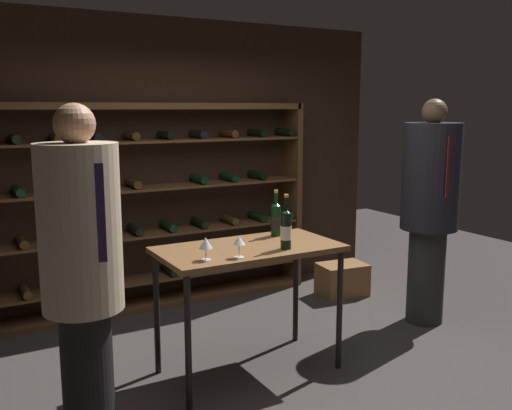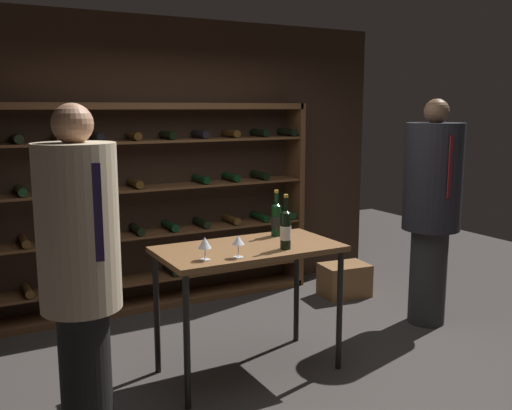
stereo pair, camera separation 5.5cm
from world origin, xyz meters
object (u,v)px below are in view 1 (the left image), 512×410
Objects in this scene: tasting_table at (249,260)px; wine_glass_stemmed_right at (206,244)px; wine_rack at (150,208)px; person_guest_plum_blouse at (82,266)px; wine_glass_stemmed_left at (239,241)px; wine_crate at (342,280)px; wine_bottle_black_capsule at (286,229)px; person_bystander_red_print at (430,202)px; wine_bottle_red_label at (276,219)px.

tasting_table is 0.51m from wine_glass_stemmed_right.
wine_rack is at bearing 95.10° from tasting_table.
person_guest_plum_blouse is 13.26× the size of wine_glass_stemmed_left.
wine_crate is 1.23× the size of wine_bottle_black_capsule.
person_bystander_red_print is at bearing -38.56° from wine_rack.
wine_glass_stemmed_right reaches higher than tasting_table.
wine_rack is 22.18× the size of wine_glass_stemmed_left.
wine_bottle_black_capsule is at bearing 173.84° from person_bystander_red_print.
wine_rack is at bearing 88.43° from wine_glass_stemmed_left.
wine_glass_stemmed_left is (-1.88, -1.27, 0.89)m from wine_crate.
wine_bottle_red_label is at bearing 29.81° from tasting_table.
wine_glass_stemmed_left reaches higher than wine_crate.
wine_glass_stemmed_right is (-0.77, -0.39, -0.02)m from wine_bottle_red_label.
wine_bottle_black_capsule is at bearing -0.27° from wine_glass_stemmed_right.
tasting_table is (0.15, -1.69, -0.13)m from wine_rack.
wine_crate is at bearing 41.31° from person_guest_plum_blouse.
tasting_table is 0.38m from wine_glass_stemmed_left.
person_bystander_red_print reaches higher than tasting_table.
tasting_table is 1.89m from person_bystander_red_print.
tasting_table is at bearing -148.29° from wine_crate.
person_bystander_red_print is 2.10m from wine_glass_stemmed_left.
wine_crate is 1.33× the size of wine_bottle_red_label.
wine_crate is (1.67, 1.03, -0.68)m from tasting_table.
wine_rack is 8.40× the size of wine_bottle_black_capsule.
wine_bottle_black_capsule is at bearing 6.66° from wine_glass_stemmed_left.
wine_rack is 9.10× the size of wine_bottle_red_label.
tasting_table is at bearing 135.05° from wine_bottle_black_capsule.
wine_bottle_black_capsule is at bearing -44.95° from tasting_table.
wine_bottle_black_capsule reaches higher than wine_glass_stemmed_left.
wine_rack is 1.67× the size of person_guest_plum_blouse.
person_bystander_red_print is 4.18× the size of wine_crate.
wine_crate is 3.25× the size of wine_glass_stemmed_left.
person_bystander_red_print reaches higher than person_guest_plum_blouse.
wine_glass_stemmed_left is at bearing -91.57° from wine_rack.
wine_rack is 6.82× the size of wine_crate.
person_guest_plum_blouse is 1.73m from wine_bottle_red_label.
person_guest_plum_blouse is 1.47m from wine_bottle_black_capsule.
wine_crate is at bearing 86.42° from person_bystander_red_print.
wine_rack is 2.50× the size of tasting_table.
person_guest_plum_blouse is at bearing -159.06° from wine_bottle_red_label.
person_bystander_red_print is at bearing -78.25° from wine_crate.
wine_bottle_black_capsule is 0.40m from wine_glass_stemmed_left.
wine_bottle_black_capsule is at bearing 23.81° from person_guest_plum_blouse.
tasting_table is at bearing -150.19° from wine_bottle_red_label.
wine_glass_stemmed_right is at bearing -98.23° from wine_rack.
person_guest_plum_blouse is (-1.26, -0.42, 0.23)m from tasting_table.
person_guest_plum_blouse reaches higher than wine_bottle_black_capsule.
wine_bottle_red_label is (-1.32, -0.83, 0.91)m from wine_crate.
wine_glass_stemmed_left is at bearing 24.60° from person_guest_plum_blouse.
wine_rack is at bearing 100.33° from wine_bottle_black_capsule.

